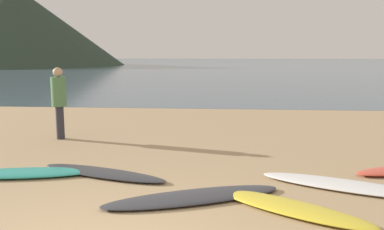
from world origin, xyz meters
The scene contains 9 objects.
ground_plane centered at (0.00, 10.00, -0.10)m, with size 120.00×120.00×0.20m, color tan.
ocean_water centered at (0.00, 61.02, 0.00)m, with size 140.00×100.00×0.01m, color #475B6B.
headland_hill centered at (-28.99, 53.93, 5.73)m, with size 31.07×31.07×11.46m, color #28382B.
surfboard_2 centered at (-2.01, 2.88, 0.05)m, with size 2.37×0.58×0.09m, color teal.
surfboard_3 centered at (-0.69, 3.02, 0.04)m, with size 2.35×0.48×0.08m, color #333338.
surfboard_4 centered at (0.89, 2.02, 0.04)m, with size 2.55×0.60×0.08m, color #333338.
surfboard_5 centered at (2.18, 1.72, 0.05)m, with size 2.14×0.54×0.09m, color yellow.
surfboard_6 centered at (3.13, 2.69, 0.04)m, with size 2.56×0.59×0.09m, color white.
person_1 centered at (-2.51, 5.72, 0.98)m, with size 0.34×0.34×1.66m.
Camera 1 is at (1.32, -3.36, 2.02)m, focal length 38.36 mm.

